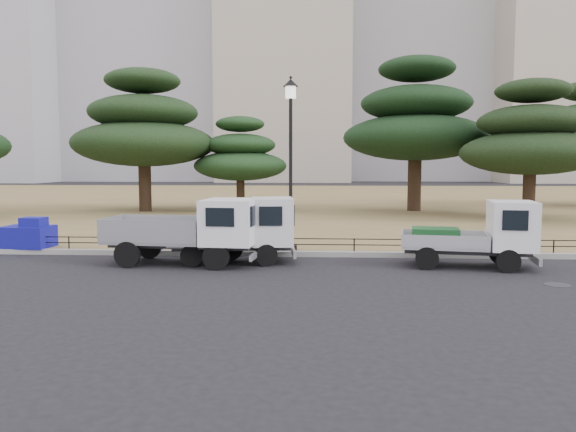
# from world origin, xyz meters

# --- Properties ---
(ground) EXTENTS (220.00, 220.00, 0.00)m
(ground) POSITION_xyz_m (0.00, 0.00, 0.00)
(ground) COLOR black
(lawn) EXTENTS (120.00, 56.00, 0.15)m
(lawn) POSITION_xyz_m (0.00, 30.60, 0.07)
(lawn) COLOR olive
(lawn) RESTS_ON ground
(curb) EXTENTS (120.00, 0.25, 0.16)m
(curb) POSITION_xyz_m (0.00, 2.60, 0.08)
(curb) COLOR gray
(curb) RESTS_ON ground
(truck_large) EXTENTS (4.38, 2.05, 1.85)m
(truck_large) POSITION_xyz_m (-2.67, 1.05, 1.03)
(truck_large) COLOR black
(truck_large) RESTS_ON ground
(truck_kei_front) EXTENTS (3.64, 1.84, 1.86)m
(truck_kei_front) POSITION_xyz_m (-1.29, 1.48, 0.92)
(truck_kei_front) COLOR black
(truck_kei_front) RESTS_ON ground
(truck_kei_rear) EXTENTS (3.67, 1.98, 1.83)m
(truck_kei_rear) POSITION_xyz_m (5.26, 1.04, 0.91)
(truck_kei_rear) COLOR black
(truck_kei_rear) RESTS_ON ground
(street_lamp) EXTENTS (0.47, 0.47, 5.26)m
(street_lamp) POSITION_xyz_m (0.03, 2.90, 3.71)
(street_lamp) COLOR black
(street_lamp) RESTS_ON lawn
(pipe_fence) EXTENTS (38.00, 0.04, 0.40)m
(pipe_fence) POSITION_xyz_m (0.00, 2.75, 0.44)
(pipe_fence) COLOR black
(pipe_fence) RESTS_ON lawn
(tarp_pile) EXTENTS (1.54, 1.16, 0.99)m
(tarp_pile) POSITION_xyz_m (-8.44, 2.99, 0.54)
(tarp_pile) COLOR #14139A
(tarp_pile) RESTS_ON lawn
(manhole) EXTENTS (0.60, 0.60, 0.01)m
(manhole) POSITION_xyz_m (6.50, -1.20, 0.01)
(manhole) COLOR #2D2D30
(manhole) RESTS_ON ground
(pine_west_near) EXTENTS (8.09, 8.09, 8.09)m
(pine_west_near) POSITION_xyz_m (-9.10, 17.33, 4.81)
(pine_west_near) COLOR black
(pine_west_near) RESTS_ON lawn
(pine_center_left) EXTENTS (5.36, 5.36, 5.45)m
(pine_center_left) POSITION_xyz_m (-3.65, 17.94, 3.30)
(pine_center_left) COLOR black
(pine_center_left) RESTS_ON lawn
(pine_center_right) EXTENTS (8.32, 8.32, 8.82)m
(pine_center_right) POSITION_xyz_m (6.45, 18.56, 5.26)
(pine_center_right) COLOR black
(pine_center_right) RESTS_ON lawn
(pine_east_near) EXTENTS (6.72, 6.72, 6.78)m
(pine_east_near) POSITION_xyz_m (11.18, 13.61, 4.07)
(pine_east_near) COLOR black
(pine_east_near) RESTS_ON lawn
(tower_center_left) EXTENTS (22.00, 20.00, 55.00)m
(tower_center_left) POSITION_xyz_m (-5.00, 85.00, 27.50)
(tower_center_left) COLOR #AAA08C
(tower_center_left) RESTS_ON ground
(tower_east) EXTENTS (20.00, 18.00, 48.00)m
(tower_east) POSITION_xyz_m (40.00, 82.00, 24.00)
(tower_east) COLOR #AAA08C
(tower_east) RESTS_ON ground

